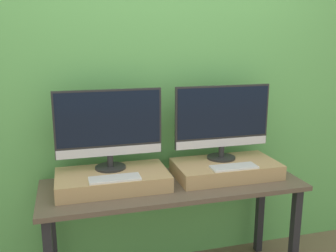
{
  "coord_description": "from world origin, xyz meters",
  "views": [
    {
      "loc": [
        -0.63,
        -1.88,
        1.64
      ],
      "look_at": [
        0.0,
        0.41,
        1.09
      ],
      "focal_mm": 40.0,
      "sensor_mm": 36.0,
      "label": 1
    }
  ],
  "objects_px": {
    "monitor_right": "(222,119)",
    "keyboard_right": "(234,167)",
    "monitor_left": "(109,126)",
    "keyboard_left": "(115,178)"
  },
  "relations": [
    {
      "from": "monitor_left",
      "to": "monitor_right",
      "type": "xyz_separation_m",
      "value": [
        0.76,
        0.0,
        0.0
      ]
    },
    {
      "from": "monitor_right",
      "to": "keyboard_right",
      "type": "bearing_deg",
      "value": -90.0
    },
    {
      "from": "monitor_left",
      "to": "monitor_right",
      "type": "relative_size",
      "value": 1.0
    },
    {
      "from": "monitor_left",
      "to": "monitor_right",
      "type": "height_order",
      "value": "same"
    },
    {
      "from": "monitor_left",
      "to": "keyboard_left",
      "type": "distance_m",
      "value": 0.34
    },
    {
      "from": "monitor_left",
      "to": "monitor_right",
      "type": "distance_m",
      "value": 0.76
    },
    {
      "from": "monitor_left",
      "to": "keyboard_left",
      "type": "xyz_separation_m",
      "value": [
        -0.0,
        -0.2,
        -0.27
      ]
    },
    {
      "from": "monitor_right",
      "to": "keyboard_right",
      "type": "relative_size",
      "value": 2.21
    },
    {
      "from": "monitor_right",
      "to": "keyboard_right",
      "type": "distance_m",
      "value": 0.34
    },
    {
      "from": "monitor_left",
      "to": "keyboard_right",
      "type": "relative_size",
      "value": 2.21
    }
  ]
}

